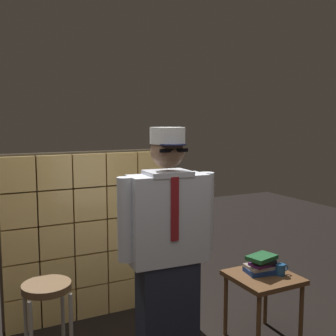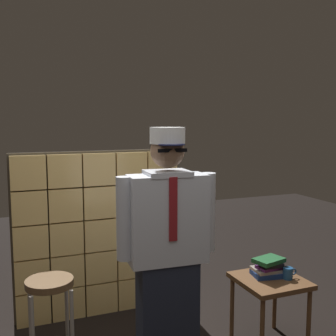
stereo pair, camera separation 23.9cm
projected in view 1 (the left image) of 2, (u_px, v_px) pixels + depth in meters
glass_block_wall at (90, 236)px, 3.82m from camera, size 1.60×0.10×1.60m
standing_person at (168, 251)px, 2.86m from camera, size 0.72×0.32×1.81m
bar_stool at (47, 309)px, 2.86m from camera, size 0.34×0.34×0.73m
side_table at (263, 284)px, 3.40m from camera, size 0.52×0.52×0.58m
book_stack at (261, 264)px, 3.43m from camera, size 0.27×0.23×0.16m
coffee_mug at (281, 269)px, 3.39m from camera, size 0.13×0.08×0.09m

